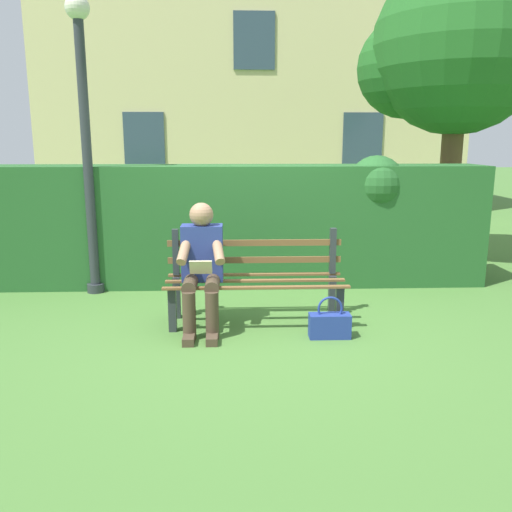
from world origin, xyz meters
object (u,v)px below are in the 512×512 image
Objects in this scene: handbag at (330,324)px; lamp_post at (85,126)px; person_seated at (202,264)px; park_bench at (255,279)px; tree at (450,52)px.

handbag is 3.38m from lamp_post.
lamp_post is at bearing -43.60° from person_seated.
park_bench is 0.86m from handbag.
handbag is at bearing 147.59° from lamp_post.
handbag is at bearing 142.89° from park_bench.
person_seated is 3.07× the size of handbag.
person_seated is (0.50, 0.18, 0.19)m from park_bench.
park_bench is 4.51m from tree.
person_seated is 2.20m from lamp_post.
tree reaches higher than person_seated.
park_bench is 0.41× the size of tree.
handbag is (-1.14, 0.31, -0.49)m from person_seated.
park_bench is 1.46× the size of person_seated.
tree is (-2.74, -2.60, 2.47)m from park_bench.
person_seated is at bearing 136.40° from lamp_post.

